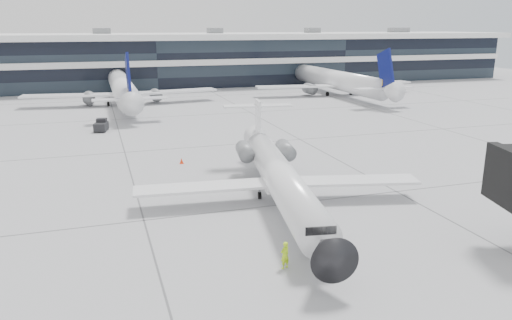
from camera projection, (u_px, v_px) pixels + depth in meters
name	position (u px, v px, depth m)	size (l,w,h in m)	color
ground	(280.00, 205.00, 37.17)	(220.00, 220.00, 0.00)	#9B9B9D
terminal	(151.00, 62.00, 111.18)	(170.00, 22.00, 10.00)	black
bg_jet_center	(123.00, 104.00, 85.31)	(32.00, 40.00, 9.60)	white
bg_jet_right	(334.00, 94.00, 97.20)	(32.00, 40.00, 9.60)	white
regional_jet	(279.00, 175.00, 37.17)	(21.50, 26.81, 6.21)	white
ramp_worker	(285.00, 255.00, 27.27)	(0.57, 0.38, 1.58)	#C4FD1A
traffic_cone	(182.00, 161.00, 48.23)	(0.46, 0.46, 0.58)	#FF340D
far_tug	(101.00, 126.00, 63.02)	(1.96, 2.69, 1.54)	black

